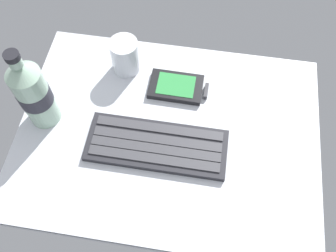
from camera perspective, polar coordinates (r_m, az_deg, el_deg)
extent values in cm
cube|color=silver|center=(78.32, 0.00, -1.39)|extent=(64.00, 48.00, 2.00)
cube|color=silver|center=(69.58, -3.16, -18.05)|extent=(64.00, 1.20, 0.80)
cube|color=#232328|center=(75.34, -1.78, -3.09)|extent=(29.03, 11.09, 1.40)
cube|color=#3D3D42|center=(76.02, -1.36, -0.60)|extent=(26.69, 2.08, 0.30)
cube|color=#3D3D42|center=(75.04, -1.65, -2.06)|extent=(26.69, 2.08, 0.30)
cube|color=#3D3D42|center=(74.11, -1.94, -3.57)|extent=(26.69, 2.08, 0.30)
cube|color=#3D3D42|center=(73.24, -2.25, -5.11)|extent=(26.69, 2.08, 0.30)
cube|color=black|center=(82.68, 1.59, 6.13)|extent=(12.09, 7.75, 1.40)
cube|color=green|center=(82.06, 1.61, 6.42)|extent=(8.47, 6.03, 0.10)
cube|color=#333338|center=(82.49, 6.01, 5.48)|extent=(0.85, 3.81, 1.12)
cylinder|color=silver|center=(84.01, -6.76, 10.87)|extent=(6.40, 6.40, 8.50)
cylinder|color=yellow|center=(84.77, -6.69, 10.44)|extent=(5.50, 5.50, 6.12)
cylinder|color=#9EC1A8|center=(77.84, -20.00, 4.44)|extent=(6.60, 6.60, 15.00)
cone|color=#9EC1A8|center=(71.05, -22.18, 8.31)|extent=(6.60, 6.60, 2.80)
cylinder|color=#9EC1A8|center=(69.37, -22.82, 9.43)|extent=(2.51, 2.51, 1.80)
cylinder|color=black|center=(68.30, -23.26, 10.19)|extent=(2.77, 2.77, 1.20)
cylinder|color=#2D2D38|center=(77.25, -20.17, 4.74)|extent=(6.73, 6.73, 3.80)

